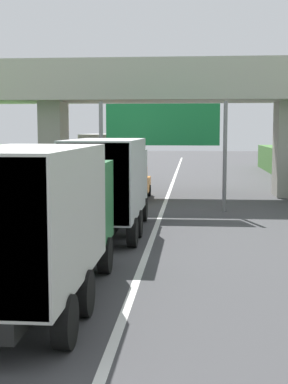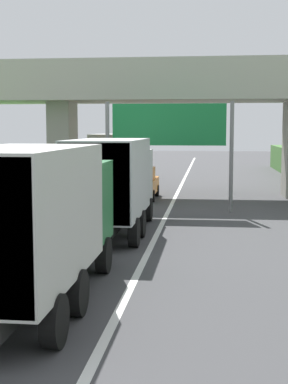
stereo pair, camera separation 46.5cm
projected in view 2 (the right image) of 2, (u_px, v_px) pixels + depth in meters
lane_centre_stripe at (167, 214)px, 25.03m from camera, size 0.20×97.60×0.01m
overpass_bridge at (177, 96)px, 31.49m from camera, size 40.00×4.80×7.54m
overhead_highway_sign at (169, 131)px, 25.42m from camera, size 5.88×0.18×5.04m
truck_green at (34, 217)px, 11.86m from camera, size 2.44×7.30×3.44m
truck_silver at (113, 181)px, 20.10m from camera, size 2.44×7.30×3.44m
truck_black at (114, 155)px, 39.05m from camera, size 2.44×7.30×3.44m
car_orange at (140, 183)px, 30.21m from camera, size 1.86×4.10×1.72m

